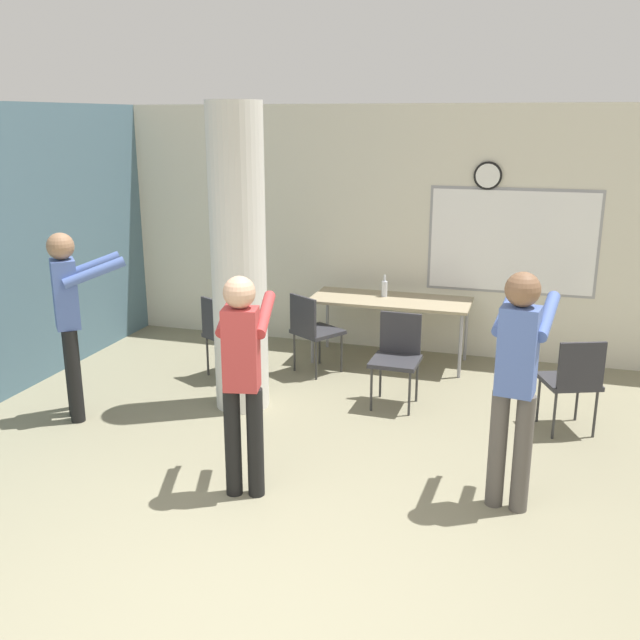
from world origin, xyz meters
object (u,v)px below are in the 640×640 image
object	(u,v)px
chair_table_front	(397,353)
folding_table	(390,303)
chair_mid_room	(573,378)
person_playing_side	(517,373)
chair_near_pillar	(225,331)
bottle_on_table	(384,288)
person_watching_back	(70,312)
chair_table_left	(313,327)
person_playing_front	(242,369)

from	to	relation	value
chair_table_front	folding_table	bearing A→B (deg)	104.71
chair_table_front	chair_mid_room	distance (m)	1.58
folding_table	person_playing_side	bearing A→B (deg)	-62.90
chair_table_front	chair_mid_room	world-z (taller)	same
chair_near_pillar	bottle_on_table	bearing A→B (deg)	36.44
folding_table	chair_mid_room	xyz separation A→B (m)	(1.88, -1.40, -0.17)
chair_mid_room	person_watching_back	distance (m)	4.41
chair_table_left	chair_mid_room	world-z (taller)	same
person_playing_side	person_watching_back	size ratio (longest dim) A/B	0.99
chair_table_left	chair_table_front	world-z (taller)	same
folding_table	person_playing_front	xyz separation A→B (m)	(-0.41, -3.17, 0.28)
chair_near_pillar	person_playing_side	bearing A→B (deg)	-31.17
bottle_on_table	chair_mid_room	distance (m)	2.48
folding_table	person_playing_front	size ratio (longest dim) A/B	1.07
chair_table_front	person_playing_front	distance (m)	2.16
chair_mid_room	chair_near_pillar	world-z (taller)	same
bottle_on_table	person_playing_side	world-z (taller)	person_playing_side
chair_near_pillar	person_playing_side	distance (m)	3.51
folding_table	person_watching_back	bearing A→B (deg)	-135.45
chair_near_pillar	person_watching_back	bearing A→B (deg)	-121.97
chair_mid_room	person_watching_back	bearing A→B (deg)	-167.33
folding_table	chair_table_left	size ratio (longest dim) A/B	2.01
chair_table_front	person_playing_side	world-z (taller)	person_playing_side
person_playing_front	person_watching_back	bearing A→B (deg)	157.74
person_watching_back	person_playing_front	xyz separation A→B (m)	(1.99, -0.81, -0.04)
chair_table_left	chair_mid_room	size ratio (longest dim) A/B	1.00
bottle_on_table	chair_table_front	size ratio (longest dim) A/B	0.28
chair_table_front	chair_near_pillar	size ratio (longest dim) A/B	1.00
folding_table	bottle_on_table	size ratio (longest dim) A/B	7.09
bottle_on_table	chair_table_left	world-z (taller)	bottle_on_table
chair_table_front	person_watching_back	size ratio (longest dim) A/B	0.51
person_playing_side	person_watching_back	bearing A→B (deg)	173.49
person_playing_side	chair_table_left	bearing A→B (deg)	134.41
person_playing_side	person_playing_front	distance (m)	1.88
person_playing_side	person_watching_back	world-z (taller)	person_watching_back
folding_table	chair_table_left	world-z (taller)	chair_table_left
chair_table_front	bottle_on_table	bearing A→B (deg)	107.54
chair_mid_room	person_watching_back	world-z (taller)	person_watching_back
chair_mid_room	person_playing_front	distance (m)	2.93
chair_table_left	person_playing_side	size ratio (longest dim) A/B	0.51
bottle_on_table	chair_mid_room	world-z (taller)	bottle_on_table
bottle_on_table	chair_table_left	size ratio (longest dim) A/B	0.28
person_watching_back	bottle_on_table	bearing A→B (deg)	46.58
chair_table_front	chair_near_pillar	xyz separation A→B (m)	(-1.86, 0.19, 0.00)
person_playing_side	chair_mid_room	bearing A→B (deg)	72.24
chair_mid_room	person_playing_side	bearing A→B (deg)	-107.76
folding_table	chair_table_front	bearing A→B (deg)	-75.29
chair_mid_room	person_watching_back	size ratio (longest dim) A/B	0.51
chair_near_pillar	person_playing_front	world-z (taller)	person_playing_front
chair_table_front	chair_table_left	bearing A→B (deg)	150.73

